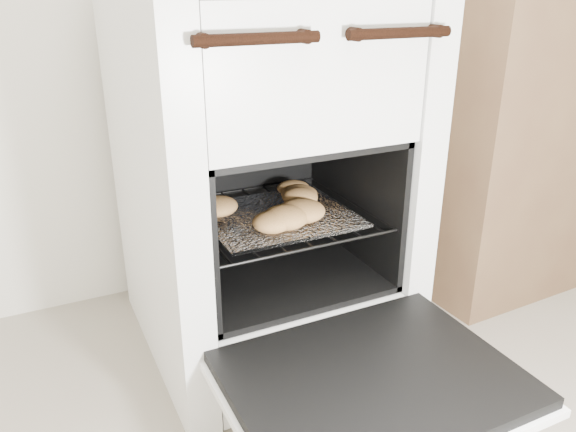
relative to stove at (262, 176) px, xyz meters
name	(u,v)px	position (x,y,z in m)	size (l,w,h in m)	color
stove	(262,176)	(0.00, 0.00, 0.00)	(0.58, 0.64, 0.88)	white
oven_door	(373,382)	(0.00, -0.49, -0.24)	(0.52, 0.40, 0.04)	black
oven_rack	(273,215)	(0.00, -0.06, -0.07)	(0.42, 0.40, 0.01)	black
foil_sheet	(277,216)	(0.00, -0.08, -0.07)	(0.33, 0.29, 0.01)	white
baked_rolls	(282,206)	(0.01, -0.09, -0.04)	(0.32, 0.29, 0.05)	tan
counter	(518,134)	(0.91, 0.08, -0.02)	(0.83, 0.55, 0.83)	brown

